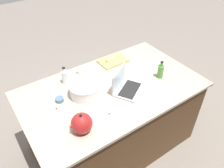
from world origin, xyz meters
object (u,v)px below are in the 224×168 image
(ramekin_small, at_px, (80,71))
(ramekin_medium, at_px, (60,100))
(mixing_bowl_large, at_px, (85,89))
(butter_stick_left, at_px, (110,60))
(kettle, at_px, (82,124))
(bottle_olive, at_px, (161,71))
(laptop, at_px, (125,86))
(cutting_board, at_px, (113,61))
(bottle_vinegar, at_px, (65,77))

(ramekin_small, bearing_deg, ramekin_medium, 37.36)
(mixing_bowl_large, distance_m, butter_stick_left, 0.63)
(mixing_bowl_large, height_order, ramekin_medium, mixing_bowl_large)
(mixing_bowl_large, bearing_deg, ramekin_medium, -13.08)
(mixing_bowl_large, xyz_separation_m, ramekin_small, (-0.14, -0.35, -0.05))
(kettle, bearing_deg, bottle_olive, -170.96)
(mixing_bowl_large, distance_m, ramekin_small, 0.38)
(laptop, xyz_separation_m, mixing_bowl_large, (0.37, -0.16, 0.02))
(bottle_olive, bearing_deg, mixing_bowl_large, -14.38)
(ramekin_medium, bearing_deg, cutting_board, -161.09)
(cutting_board, bearing_deg, laptop, 68.82)
(laptop, bearing_deg, mixing_bowl_large, -23.45)
(ramekin_medium, bearing_deg, laptop, 160.57)
(cutting_board, distance_m, ramekin_medium, 0.86)
(bottle_vinegar, bearing_deg, ramekin_medium, 52.73)
(kettle, bearing_deg, ramekin_medium, -88.87)
(bottle_vinegar, distance_m, ramekin_medium, 0.29)
(mixing_bowl_large, height_order, bottle_olive, bottle_olive)
(cutting_board, xyz_separation_m, ramekin_small, (0.43, -0.01, 0.01))
(ramekin_medium, bearing_deg, butter_stick_left, -160.31)
(laptop, distance_m, ramekin_small, 0.57)
(laptop, bearing_deg, ramekin_medium, -19.43)
(cutting_board, distance_m, ramekin_small, 0.43)
(mixing_bowl_large, relative_size, cutting_board, 0.93)
(laptop, relative_size, bottle_olive, 1.91)
(bottle_olive, bearing_deg, bottle_vinegar, -29.02)
(kettle, distance_m, cutting_board, 1.08)
(cutting_board, relative_size, ramekin_small, 3.90)
(mixing_bowl_large, bearing_deg, butter_stick_left, -147.55)
(butter_stick_left, relative_size, ramekin_medium, 1.39)
(laptop, bearing_deg, ramekin_small, -65.27)
(kettle, bearing_deg, butter_stick_left, -137.33)
(mixing_bowl_large, xyz_separation_m, ramekin_medium, (0.25, -0.06, -0.05))
(bottle_olive, height_order, ramekin_small, bottle_olive)
(mixing_bowl_large, bearing_deg, laptop, 156.55)
(mixing_bowl_large, distance_m, bottle_olive, 0.83)
(bottle_olive, bearing_deg, ramekin_small, -39.74)
(cutting_board, bearing_deg, butter_stick_left, 0.00)
(mixing_bowl_large, distance_m, kettle, 0.44)
(kettle, xyz_separation_m, ramekin_small, (-0.38, -0.73, -0.06))
(bottle_olive, bearing_deg, laptop, -6.01)
(bottle_olive, distance_m, kettle, 1.06)
(cutting_board, xyz_separation_m, ramekin_medium, (0.81, 0.28, 0.01))
(bottle_vinegar, xyz_separation_m, ramekin_medium, (0.17, 0.23, -0.06))
(bottle_vinegar, relative_size, ramekin_medium, 2.46)
(laptop, distance_m, bottle_vinegar, 0.63)
(laptop, height_order, kettle, laptop)
(cutting_board, bearing_deg, kettle, 41.42)
(bottle_olive, xyz_separation_m, ramekin_small, (0.67, -0.56, -0.06))
(kettle, bearing_deg, mixing_bowl_large, -122.83)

